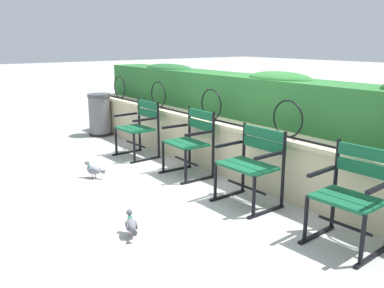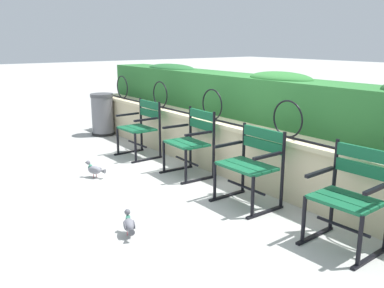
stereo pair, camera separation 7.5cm
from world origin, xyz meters
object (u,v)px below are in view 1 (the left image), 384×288
park_chair_centre_right (252,163)px  pigeon_near_chairs (131,225)px  park_chair_centre_left (191,141)px  trash_bin (100,116)px  pigeon_far_side (94,170)px  park_chair_rightmost (352,194)px  park_chair_leftmost (140,127)px

park_chair_centre_right → pigeon_near_chairs: bearing=-93.2°
park_chair_centre_left → trash_bin: bearing=178.7°
pigeon_far_side → trash_bin: 2.58m
park_chair_rightmost → pigeon_far_side: size_ratio=3.40×
park_chair_centre_left → park_chair_rightmost: bearing=-1.8°
park_chair_rightmost → pigeon_near_chairs: size_ratio=3.11×
pigeon_near_chairs → trash_bin: 4.35m
park_chair_rightmost → pigeon_near_chairs: bearing=-131.5°
park_chair_centre_right → pigeon_far_side: size_ratio=3.21×
park_chair_leftmost → trash_bin: 1.73m
pigeon_near_chairs → park_chair_centre_left: bearing=126.3°
pigeon_near_chairs → park_chair_rightmost: bearing=48.5°
park_chair_centre_left → pigeon_far_side: park_chair_centre_left is taller
park_chair_rightmost → park_chair_centre_left: bearing=178.2°
pigeon_near_chairs → trash_bin: bearing=158.6°
park_chair_leftmost → pigeon_near_chairs: (2.32, -1.44, -0.35)m
park_chair_centre_right → pigeon_far_side: bearing=-150.8°
park_chair_centre_right → pigeon_near_chairs: (-0.08, -1.45, -0.35)m
park_chair_leftmost → park_chair_centre_right: (2.40, 0.00, -0.00)m
park_chair_leftmost → pigeon_far_side: 1.22m
park_chair_centre_left → trash_bin: (-2.93, 0.07, -0.09)m
park_chair_rightmost → pigeon_far_side: park_chair_rightmost is taller
park_chair_rightmost → pigeon_near_chairs: 1.96m
pigeon_near_chairs → trash_bin: size_ratio=0.36×
park_chair_centre_left → park_chair_rightmost: 2.39m
park_chair_centre_right → trash_bin: 4.13m
park_chair_centre_right → trash_bin: bearing=178.1°
park_chair_rightmost → pigeon_far_side: (-3.03, -1.02, -0.35)m
trash_bin → park_chair_rightmost: bearing=-1.5°
park_chair_centre_left → pigeon_near_chairs: size_ratio=3.07×
park_chair_leftmost → park_chair_rightmost: 3.60m
pigeon_near_chairs → pigeon_far_side: size_ratio=1.09×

